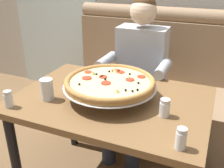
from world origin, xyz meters
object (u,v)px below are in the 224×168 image
(shaker_oregano, at_px, (181,140))
(pizza, at_px, (110,82))
(dining_table, at_px, (111,111))
(drinking_glass, at_px, (47,91))
(diner_main, at_px, (138,68))
(shaker_pepper_flakes, at_px, (165,109))
(patio_chair, at_px, (92,35))
(shaker_parmesan, at_px, (9,100))
(booth_bench, at_px, (148,90))

(shaker_oregano, bearing_deg, pizza, 145.73)
(dining_table, relative_size, drinking_glass, 8.98)
(dining_table, relative_size, diner_main, 0.91)
(shaker_pepper_flakes, bearing_deg, dining_table, 166.30)
(pizza, xyz_separation_m, patio_chair, (-1.23, 2.12, -0.31))
(shaker_pepper_flakes, height_order, shaker_parmesan, same)
(shaker_pepper_flakes, height_order, drinking_glass, drinking_glass)
(booth_bench, bearing_deg, shaker_pepper_flakes, -70.44)
(shaker_pepper_flakes, bearing_deg, patio_chair, 125.63)
(shaker_oregano, relative_size, drinking_glass, 0.80)
(booth_bench, xyz_separation_m, patio_chair, (-1.24, 1.24, 0.13))
(pizza, bearing_deg, shaker_parmesan, -145.26)
(booth_bench, xyz_separation_m, shaker_pepper_flakes, (0.34, -0.97, 0.38))
(pizza, height_order, patio_chair, pizza)
(dining_table, xyz_separation_m, drinking_glass, (-0.34, -0.17, 0.15))
(shaker_pepper_flakes, xyz_separation_m, drinking_glass, (-0.69, -0.08, 0.02))
(pizza, distance_m, drinking_glass, 0.38)
(booth_bench, bearing_deg, pizza, -90.65)
(shaker_parmesan, distance_m, drinking_glass, 0.22)
(dining_table, bearing_deg, pizza, 179.71)
(booth_bench, height_order, pizza, booth_bench)
(pizza, bearing_deg, diner_main, 92.12)
(diner_main, height_order, pizza, diner_main)
(pizza, distance_m, shaker_pepper_flakes, 0.37)
(pizza, relative_size, shaker_pepper_flakes, 5.62)
(dining_table, relative_size, shaker_oregano, 11.28)
(booth_bench, distance_m, patio_chair, 1.76)
(booth_bench, xyz_separation_m, drinking_glass, (-0.34, -1.05, 0.39))
(shaker_parmesan, relative_size, drinking_glass, 0.76)
(diner_main, xyz_separation_m, shaker_pepper_flakes, (0.38, -0.70, 0.06))
(patio_chair, bearing_deg, shaker_oregano, -55.12)
(shaker_oregano, relative_size, shaker_pepper_flakes, 1.04)
(booth_bench, relative_size, diner_main, 1.23)
(diner_main, relative_size, pizza, 2.27)
(shaker_parmesan, xyz_separation_m, drinking_glass, (0.14, 0.16, 0.02))
(shaker_parmesan, xyz_separation_m, patio_chair, (-0.75, 2.46, -0.25))
(drinking_glass, bearing_deg, shaker_pepper_flakes, 7.00)
(shaker_pepper_flakes, bearing_deg, shaker_parmesan, -163.39)
(shaker_oregano, bearing_deg, shaker_pepper_flakes, 117.46)
(dining_table, relative_size, shaker_parmesan, 11.75)
(booth_bench, bearing_deg, shaker_parmesan, -111.92)
(patio_chair, bearing_deg, pizza, -59.94)
(shaker_oregano, height_order, shaker_pepper_flakes, shaker_oregano)
(booth_bench, distance_m, pizza, 0.98)
(booth_bench, height_order, diner_main, diner_main)
(dining_table, distance_m, shaker_oregano, 0.59)
(shaker_parmesan, bearing_deg, shaker_pepper_flakes, 16.61)
(booth_bench, bearing_deg, patio_chair, 134.93)
(diner_main, distance_m, pizza, 0.63)
(shaker_parmesan, bearing_deg, dining_table, 34.18)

